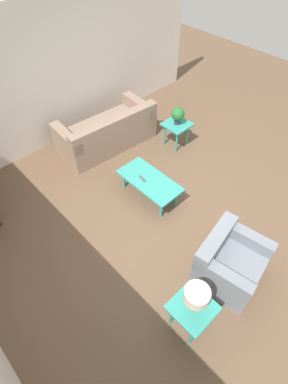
{
  "coord_description": "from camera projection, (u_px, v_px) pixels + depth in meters",
  "views": [
    {
      "loc": [
        -2.07,
        2.44,
        4.06
      ],
      "look_at": [
        0.24,
        0.25,
        0.55
      ],
      "focal_mm": 28.0,
      "sensor_mm": 36.0,
      "label": 1
    }
  ],
  "objects": [
    {
      "name": "wall_right",
      "position": [
        51.0,
        76.0,
        5.64
      ],
      "size": [
        0.12,
        7.2,
        2.7
      ],
      "color": "silver",
      "rests_on": "ground_plane"
    },
    {
      "name": "remote_control",
      "position": [
        142.0,
        179.0,
        5.13
      ],
      "size": [
        0.16,
        0.07,
        0.02
      ],
      "color": "#4C4C51",
      "rests_on": "coffee_table"
    },
    {
      "name": "potted_plant",
      "position": [
        178.0,
        115.0,
        5.87
      ],
      "size": [
        0.26,
        0.26,
        0.36
      ],
      "color": "#333338",
      "rests_on": "side_table_plant"
    },
    {
      "name": "table_lamp",
      "position": [
        196.0,
        296.0,
        3.31
      ],
      "size": [
        0.3,
        0.3,
        0.43
      ],
      "color": "#997F4C",
      "rests_on": "side_table_lamp"
    },
    {
      "name": "armchair",
      "position": [
        229.0,
        262.0,
        4.17
      ],
      "size": [
        0.94,
        1.01,
        0.76
      ],
      "rotation": [
        0.0,
        0.0,
        -1.4
      ],
      "color": "slate",
      "rests_on": "ground_plane"
    },
    {
      "name": "ground_plane",
      "position": [
        164.0,
        214.0,
        5.15
      ],
      "size": [
        14.0,
        14.0,
        0.0
      ],
      "primitive_type": "plane",
      "color": "brown"
    },
    {
      "name": "sofa",
      "position": [
        108.0,
        132.0,
        6.19
      ],
      "size": [
        1.09,
        2.04,
        0.8
      ],
      "rotation": [
        0.0,
        0.0,
        1.49
      ],
      "color": "gray",
      "rests_on": "ground_plane"
    },
    {
      "name": "side_table_plant",
      "position": [
        177.0,
        127.0,
        6.09
      ],
      "size": [
        0.5,
        0.5,
        0.52
      ],
      "color": "teal",
      "rests_on": "ground_plane"
    },
    {
      "name": "side_table_lamp",
      "position": [
        192.0,
        310.0,
        3.6
      ],
      "size": [
        0.5,
        0.5,
        0.52
      ],
      "color": "teal",
      "rests_on": "ground_plane"
    },
    {
      "name": "coffee_table",
      "position": [
        149.0,
        182.0,
        5.16
      ],
      "size": [
        1.15,
        0.56,
        0.4
      ],
      "color": "teal",
      "rests_on": "ground_plane"
    }
  ]
}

